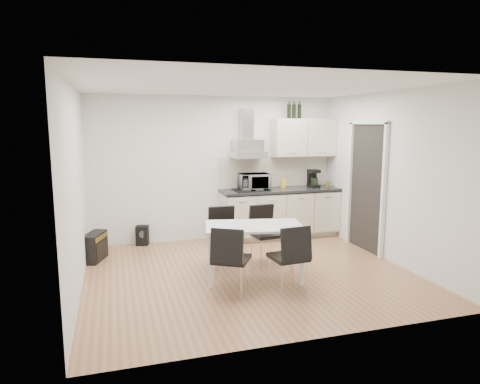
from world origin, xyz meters
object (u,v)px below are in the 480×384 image
Objects in this scene: chair_far_left at (224,238)px; floor_speaker at (142,235)px; dining_table at (254,232)px; kitchenette at (281,193)px; guitar_amp at (95,247)px; chair_far_right at (266,235)px; chair_near_right at (288,258)px; chair_near_left at (231,260)px.

floor_speaker is (-1.10, 1.52, -0.27)m from chair_far_left.
kitchenette is at bearing 70.47° from dining_table.
guitar_amp is (-1.86, 0.84, -0.22)m from chair_far_left.
chair_far_right is 1.00× the size of chair_near_right.
dining_table is 0.71m from chair_far_right.
kitchenette reaches higher than chair_far_left.
chair_far_right is at bearing -119.85° from kitchenette.
chair_near_right is 3.15m from floor_speaker.
floor_speaker is (-0.91, 2.56, -0.27)m from chair_near_left.
chair_far_left is 1.55× the size of guitar_amp.
chair_far_right is 1.14m from chair_near_right.
chair_near_left is 2.73m from floor_speaker.
chair_near_right reaches higher than dining_table.
kitchenette reaches higher than floor_speaker.
chair_near_left is (-0.18, -1.05, 0.00)m from chair_far_left.
chair_far_left is 1.89m from floor_speaker.
chair_far_right and chair_near_right have the same top height.
dining_table is at bearing 49.16° from chair_far_right.
dining_table is 2.56m from floor_speaker.
dining_table is 1.62× the size of chair_far_left.
chair_near_left is at bearing 44.52° from chair_far_right.
kitchenette is 1.77× the size of dining_table.
chair_far_left is 0.65m from chair_far_right.
kitchenette is 2.92m from chair_near_left.
kitchenette is 3.40m from guitar_amp.
guitar_amp is at bearing 157.69° from dining_table.
chair_far_right is 1.00× the size of chair_near_left.
chair_near_right is at bearing -53.46° from dining_table.
dining_table is (-1.19, -1.95, -0.17)m from kitchenette.
dining_table is 0.67m from chair_near_right.
dining_table is 0.67m from chair_near_left.
chair_far_left is at bearing -39.65° from floor_speaker.
dining_table is at bearing -121.37° from kitchenette.
chair_near_right is (-0.92, -2.52, -0.39)m from kitchenette.
chair_near_right reaches higher than guitar_amp.
chair_near_left is at bearing -124.21° from kitchenette.
chair_far_right reaches higher than floor_speaker.
chair_near_right is at bearing 114.58° from chair_far_left.
guitar_amp is 1.02m from floor_speaker.
guitar_amp is at bearing -23.77° from chair_far_left.
kitchenette reaches higher than chair_near_left.
floor_speaker is (-1.36, 2.11, -0.49)m from dining_table.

